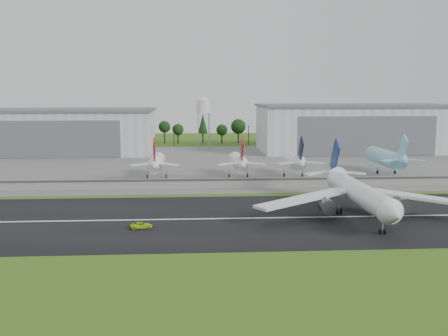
{
  "coord_description": "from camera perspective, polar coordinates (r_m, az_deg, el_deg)",
  "views": [
    {
      "loc": [
        -14.85,
        -130.1,
        32.7
      ],
      "look_at": [
        -3.36,
        40.0,
        9.0
      ],
      "focal_mm": 45.0,
      "sensor_mm": 36.0,
      "label": 1
    }
  ],
  "objects": [
    {
      "name": "hangar_east",
      "position": [
        309.05,
        13.08,
        3.99
      ],
      "size": [
        102.0,
        47.0,
        25.2
      ],
      "color": "silver",
      "rests_on": "ground"
    },
    {
      "name": "hangar_west",
      "position": [
        302.86,
        -16.31,
        3.61
      ],
      "size": [
        97.0,
        44.0,
        23.2
      ],
      "color": "silver",
      "rests_on": "ground"
    },
    {
      "name": "runway",
      "position": [
        144.62,
        2.14,
        -5.14
      ],
      "size": [
        320.0,
        60.0,
        0.1
      ],
      "primitive_type": "cube",
      "color": "black",
      "rests_on": "ground"
    },
    {
      "name": "parked_jet_skyblue",
      "position": [
        227.24,
        16.33,
        0.97
      ],
      "size": [
        7.36,
        37.29,
        17.05
      ],
      "color": "#85C2E6",
      "rests_on": "ground"
    },
    {
      "name": "treeline",
      "position": [
        346.96,
        -1.39,
        2.5
      ],
      "size": [
        320.0,
        16.0,
        22.0
      ],
      "primitive_type": null,
      "color": "black",
      "rests_on": "ground"
    },
    {
      "name": "utility_poles",
      "position": [
        332.04,
        -1.28,
        2.26
      ],
      "size": [
        230.0,
        3.0,
        12.0
      ],
      "primitive_type": null,
      "color": "black",
      "rests_on": "ground"
    },
    {
      "name": "ground",
      "position": [
        134.96,
        2.58,
        -6.12
      ],
      "size": [
        600.0,
        600.0,
        0.0
      ],
      "primitive_type": "plane",
      "color": "#3D6618",
      "rests_on": "ground"
    },
    {
      "name": "parked_jet_navy",
      "position": [
        212.23,
        7.15,
        0.65
      ],
      "size": [
        7.36,
        31.29,
        16.6
      ],
      "color": "white",
      "rests_on": "ground"
    },
    {
      "name": "apron",
      "position": [
        252.66,
        -0.46,
        0.49
      ],
      "size": [
        320.0,
        150.0,
        0.1
      ],
      "primitive_type": "cube",
      "color": "slate",
      "rests_on": "ground"
    },
    {
      "name": "main_airliner",
      "position": [
        149.25,
        13.65,
        -3.05
      ],
      "size": [
        57.29,
        59.05,
        18.17
      ],
      "rotation": [
        0.0,
        0.0,
        3.15
      ],
      "color": "white",
      "rests_on": "runway"
    },
    {
      "name": "blast_fence",
      "position": [
        188.23,
        0.71,
        -1.53
      ],
      "size": [
        240.0,
        0.61,
        3.5
      ],
      "color": "gray",
      "rests_on": "ground"
    },
    {
      "name": "runway_centerline",
      "position": [
        144.6,
        2.14,
        -5.12
      ],
      "size": [
        220.0,
        1.0,
        0.02
      ],
      "primitive_type": "cube",
      "color": "white",
      "rests_on": "runway"
    },
    {
      "name": "parked_jet_red_a",
      "position": [
        208.64,
        -6.89,
        0.51
      ],
      "size": [
        7.36,
        31.29,
        16.52
      ],
      "color": "white",
      "rests_on": "ground"
    },
    {
      "name": "parked_jet_red_b",
      "position": [
        209.25,
        1.5,
        0.58
      ],
      "size": [
        7.36,
        31.29,
        16.49
      ],
      "color": "white",
      "rests_on": "ground"
    },
    {
      "name": "water_tower",
      "position": [
        315.36,
        -2.08,
        6.43
      ],
      "size": [
        8.4,
        8.4,
        29.4
      ],
      "color": "#99999E",
      "rests_on": "ground"
    },
    {
      "name": "ground_vehicle",
      "position": [
        135.37,
        -8.39,
        -5.79
      ],
      "size": [
        5.7,
        3.52,
        1.47
      ],
      "primitive_type": "imported",
      "rotation": [
        0.0,
        0.0,
        1.78
      ],
      "color": "#AED919",
      "rests_on": "runway"
    }
  ]
}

